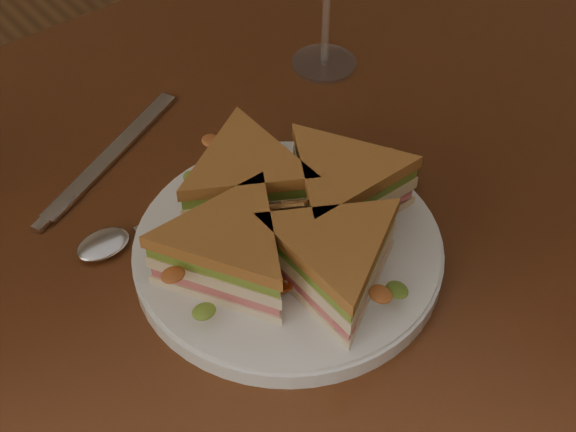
{
  "coord_description": "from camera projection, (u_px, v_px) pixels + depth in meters",
  "views": [
    {
      "loc": [
        -0.28,
        -0.4,
        1.26
      ],
      "look_at": [
        -0.0,
        -0.05,
        0.8
      ],
      "focal_mm": 50.0,
      "sensor_mm": 36.0,
      "label": 1
    }
  ],
  "objects": [
    {
      "name": "table",
      "position": [
        259.0,
        293.0,
        0.78
      ],
      "size": [
        1.2,
        0.8,
        0.75
      ],
      "color": "#3A1B0D",
      "rests_on": "ground"
    },
    {
      "name": "knife",
      "position": [
        104.0,
        163.0,
        0.76
      ],
      "size": [
        0.2,
        0.1,
        0.0
      ],
      "rotation": [
        0.0,
        0.0,
        0.43
      ],
      "color": "silver",
      "rests_on": "table"
    },
    {
      "name": "crisps_mound",
      "position": [
        288.0,
        224.0,
        0.65
      ],
      "size": [
        0.09,
        0.09,
        0.05
      ],
      "primitive_type": null,
      "color": "#D5581B",
      "rests_on": "plate"
    },
    {
      "name": "sandwich_wedges",
      "position": [
        288.0,
        220.0,
        0.65
      ],
      "size": [
        0.25,
        0.25,
        0.06
      ],
      "color": "beige",
      "rests_on": "plate"
    },
    {
      "name": "spoon",
      "position": [
        128.0,
        235.0,
        0.69
      ],
      "size": [
        0.18,
        0.04,
        0.01
      ],
      "rotation": [
        0.0,
        0.0,
        -0.1
      ],
      "color": "silver",
      "rests_on": "table"
    },
    {
      "name": "plate",
      "position": [
        288.0,
        251.0,
        0.68
      ],
      "size": [
        0.26,
        0.26,
        0.02
      ],
      "primitive_type": "cylinder",
      "color": "silver",
      "rests_on": "table"
    }
  ]
}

